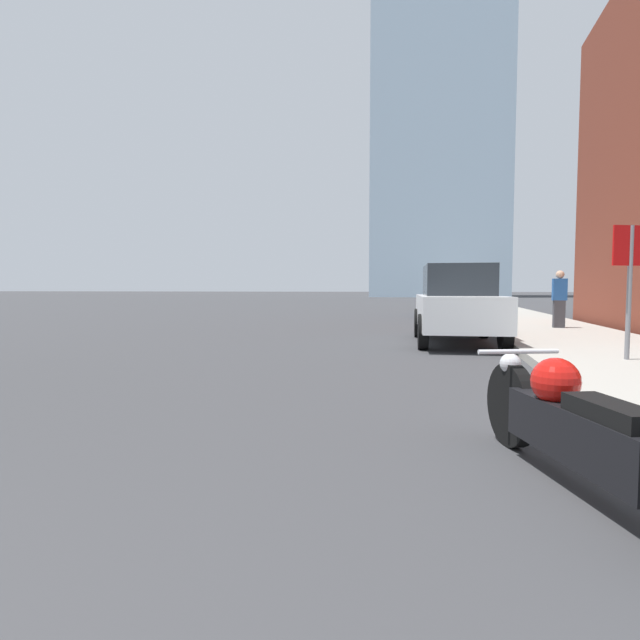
# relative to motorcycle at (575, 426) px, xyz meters

# --- Properties ---
(sidewalk) EXTENTS (3.17, 240.00, 0.15)m
(sidewalk) POSITION_rel_motorcycle_xyz_m (2.20, 35.92, -0.31)
(sidewalk) COLOR #9E998E
(sidewalk) RESTS_ON ground_plane
(distant_tower) EXTENTS (19.49, 19.49, 83.95)m
(distant_tower) POSITION_rel_motorcycle_xyz_m (-0.67, 78.32, 41.58)
(distant_tower) COLOR #9EB7CC
(distant_tower) RESTS_ON ground_plane
(motorcycle) EXTENTS (0.96, 2.27, 0.77)m
(motorcycle) POSITION_rel_motorcycle_xyz_m (0.00, 0.00, 0.00)
(motorcycle) COLOR black
(motorcycle) RESTS_ON ground_plane
(parked_car_white) EXTENTS (2.01, 4.38, 1.75)m
(parked_car_white) POSITION_rel_motorcycle_xyz_m (-0.39, 8.28, 0.49)
(parked_car_white) COLOR silver
(parked_car_white) RESTS_ON ground_plane
(parked_car_blue) EXTENTS (2.06, 4.12, 1.56)m
(parked_car_blue) POSITION_rel_motorcycle_xyz_m (-0.35, 19.59, 0.40)
(parked_car_blue) COLOR #1E3899
(parked_car_blue) RESTS_ON ground_plane
(parked_car_silver) EXTENTS (2.27, 4.10, 1.87)m
(parked_car_silver) POSITION_rel_motorcycle_xyz_m (-0.44, 30.30, 0.54)
(parked_car_silver) COLOR #BCBCC1
(parked_car_silver) RESTS_ON ground_plane
(stop_sign) EXTENTS (0.57, 0.26, 2.02)m
(stop_sign) POSITION_rel_motorcycle_xyz_m (1.99, 5.11, 1.14)
(stop_sign) COLOR slate
(stop_sign) RESTS_ON sidewalk
(pedestrian) EXTENTS (0.36, 0.22, 1.57)m
(pedestrian) POSITION_rel_motorcycle_xyz_m (2.45, 11.56, 0.56)
(pedestrian) COLOR #38383D
(pedestrian) RESTS_ON sidewalk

